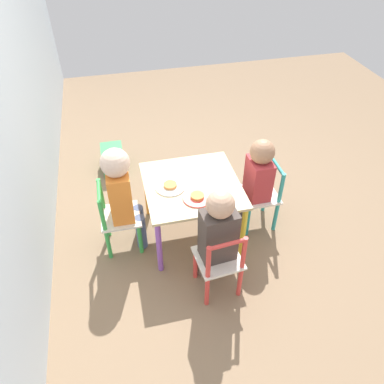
# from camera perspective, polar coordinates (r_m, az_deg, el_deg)

# --- Properties ---
(ground_plane) EXTENTS (6.00, 6.00, 0.00)m
(ground_plane) POSITION_cam_1_polar(r_m,az_deg,el_deg) (2.76, 0.00, -6.15)
(ground_plane) COLOR #7F664C
(kids_table) EXTENTS (0.62, 0.62, 0.46)m
(kids_table) POSITION_cam_1_polar(r_m,az_deg,el_deg) (2.49, 0.00, 0.12)
(kids_table) COLOR beige
(kids_table) RESTS_ON ground_plane
(chair_red) EXTENTS (0.28, 0.28, 0.52)m
(chair_red) POSITION_cam_1_polar(r_m,az_deg,el_deg) (2.26, 4.22, -10.68)
(chair_red) COLOR silver
(chair_red) RESTS_ON ground_plane
(chair_green) EXTENTS (0.26, 0.26, 0.52)m
(chair_green) POSITION_cam_1_polar(r_m,az_deg,el_deg) (2.56, -11.29, -3.94)
(chair_green) COLOR silver
(chair_green) RESTS_ON ground_plane
(chair_teal) EXTENTS (0.26, 0.26, 0.52)m
(chair_teal) POSITION_cam_1_polar(r_m,az_deg,el_deg) (2.72, 10.54, -0.58)
(chair_teal) COLOR silver
(chair_teal) RESTS_ON ground_plane
(child_left) EXTENTS (0.22, 0.21, 0.76)m
(child_left) POSITION_cam_1_polar(r_m,az_deg,el_deg) (2.15, 3.87, -6.17)
(child_left) COLOR #7A6B5B
(child_left) RESTS_ON ground_plane
(child_back) EXTENTS (0.20, 0.23, 0.79)m
(child_back) POSITION_cam_1_polar(r_m,az_deg,el_deg) (2.40, -10.62, 0.21)
(child_back) COLOR #4C608E
(child_back) RESTS_ON ground_plane
(child_front) EXTENTS (0.20, 0.22, 0.72)m
(child_front) POSITION_cam_1_polar(r_m,az_deg,el_deg) (2.58, 9.77, 2.26)
(child_front) COLOR #38383D
(child_front) RESTS_ON ground_plane
(plate_left) EXTENTS (0.19, 0.19, 0.03)m
(plate_left) POSITION_cam_1_polar(r_m,az_deg,el_deg) (2.34, 0.82, -0.81)
(plate_left) COLOR #E54C47
(plate_left) RESTS_ON kids_table
(plate_back) EXTENTS (0.19, 0.19, 0.03)m
(plate_back) POSITION_cam_1_polar(r_m,az_deg,el_deg) (2.42, -3.34, 0.88)
(plate_back) COLOR white
(plate_back) RESTS_ON kids_table
(storage_bin) EXTENTS (0.29, 0.19, 0.19)m
(storage_bin) POSITION_cam_1_polar(r_m,az_deg,el_deg) (3.36, -11.95, 4.88)
(storage_bin) COLOR #3D8E56
(storage_bin) RESTS_ON ground_plane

